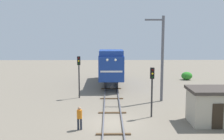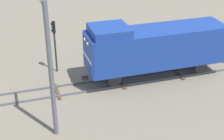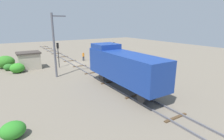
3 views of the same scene
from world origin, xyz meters
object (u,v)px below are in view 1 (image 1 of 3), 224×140
Objects in this scene: locomotive at (111,63)px; catenary_mast at (162,57)px; traffic_signal_mid at (79,69)px; traffic_signal_near at (152,83)px; worker_near_track at (79,116)px; relay_hut at (211,106)px.

catenary_mast is at bearing -60.29° from locomotive.
locomotive is at bearing 64.89° from traffic_signal_mid.
traffic_signal_mid is at bearing 134.87° from traffic_signal_near.
traffic_signal_mid is 2.58× the size of worker_near_track.
locomotive is 3.31× the size of relay_hut.
catenary_mast is at bearing -21.23° from worker_near_track.
locomotive reaches higher than relay_hut.
traffic_signal_near is 4.82m from relay_hut.
traffic_signal_mid is 9.81m from worker_near_track.
catenary_mast reaches higher than worker_near_track.
catenary_mast is at bearing 110.47° from relay_hut.
traffic_signal_near is 5.74m from catenary_mast.
relay_hut is at bearing -37.16° from traffic_signal_mid.
relay_hut is at bearing -20.77° from traffic_signal_near.
catenary_mast reaches higher than traffic_signal_mid.
traffic_signal_near is at bearing -41.68° from worker_near_track.
traffic_signal_mid is 8.58m from catenary_mast.
worker_near_track is at bearing -152.50° from traffic_signal_near.
locomotive is 17.29m from relay_hut.
catenary_mast is (1.74, 5.22, 1.63)m from traffic_signal_near.
locomotive is 6.82× the size of worker_near_track.
relay_hut is (2.56, -6.86, -3.09)m from catenary_mast.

